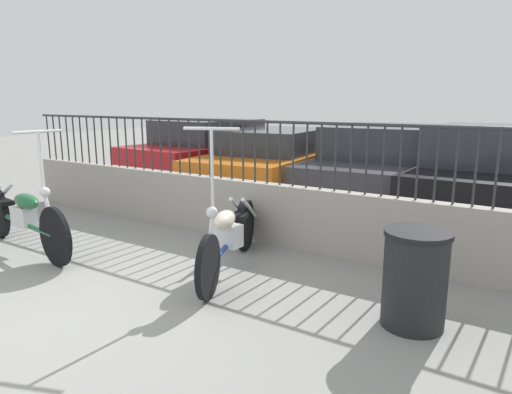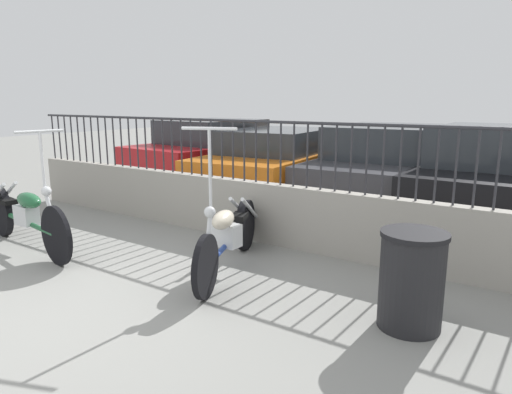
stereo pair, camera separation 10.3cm
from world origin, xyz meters
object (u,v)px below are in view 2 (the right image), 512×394
(car_orange, at_px, (281,163))
(car_black, at_px, (500,176))
(motorcycle_green, at_px, (22,213))
(motorcycle_blue, at_px, (231,232))
(trash_bin, at_px, (411,280))
(car_red, at_px, (217,152))
(car_dark_grey, at_px, (388,165))

(car_orange, distance_m, car_black, 3.61)
(motorcycle_green, relative_size, car_orange, 0.55)
(motorcycle_blue, distance_m, car_orange, 3.77)
(motorcycle_green, distance_m, trash_bin, 4.62)
(motorcycle_green, relative_size, trash_bin, 2.98)
(car_red, relative_size, car_black, 0.99)
(motorcycle_green, height_order, car_red, motorcycle_green)
(trash_bin, relative_size, car_black, 0.19)
(motorcycle_green, xyz_separation_m, trash_bin, (4.58, 0.60, -0.03))
(motorcycle_blue, bearing_deg, trash_bin, 61.02)
(car_black, bearing_deg, motorcycle_green, 134.58)
(car_orange, xyz_separation_m, car_dark_grey, (1.85, 0.49, 0.04))
(motorcycle_blue, distance_m, motorcycle_green, 2.72)
(motorcycle_blue, bearing_deg, motorcycle_green, -92.00)
(motorcycle_green, relative_size, car_dark_grey, 0.52)
(trash_bin, xyz_separation_m, car_black, (0.16, 3.96, 0.32))
(motorcycle_blue, relative_size, car_red, 0.49)
(motorcycle_green, bearing_deg, car_dark_grey, 67.00)
(motorcycle_blue, relative_size, motorcycle_green, 0.84)
(car_dark_grey, height_order, car_black, car_black)
(car_orange, bearing_deg, car_black, -92.20)
(motorcycle_blue, xyz_separation_m, car_red, (-3.33, 3.92, 0.31))
(motorcycle_blue, bearing_deg, car_orange, -178.51)
(car_red, xyz_separation_m, car_orange, (1.89, -0.45, -0.04))
(motorcycle_blue, relative_size, car_orange, 0.46)
(motorcycle_blue, height_order, car_dark_grey, motorcycle_blue)
(motorcycle_blue, xyz_separation_m, car_black, (2.17, 3.67, 0.32))
(trash_bin, xyz_separation_m, car_orange, (-3.45, 3.76, 0.26))
(trash_bin, bearing_deg, car_orange, 132.52)
(car_dark_grey, bearing_deg, motorcycle_blue, 170.86)
(trash_bin, relative_size, car_orange, 0.18)
(motorcycle_green, relative_size, car_black, 0.57)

